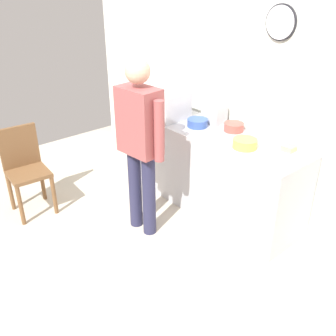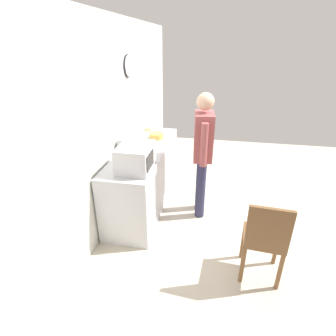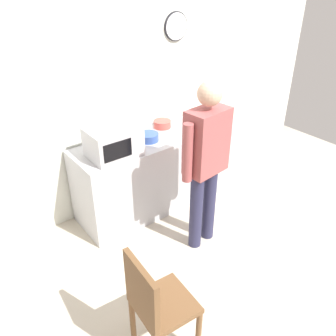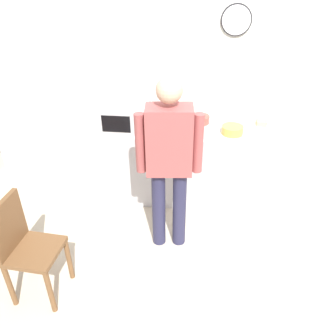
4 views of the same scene
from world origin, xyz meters
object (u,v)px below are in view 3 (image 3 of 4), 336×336
at_px(mixing_bowl, 162,124).
at_px(spoon_utensil, 107,144).
at_px(person_standing, 206,157).
at_px(wooden_chair, 156,304).
at_px(sandwich_plate, 206,113).
at_px(microwave, 113,142).
at_px(toaster, 140,125).
at_px(cereal_bowl, 149,137).
at_px(salad_bowl, 198,123).
at_px(fork_utensil, 184,137).

xyz_separation_m(mixing_bowl, spoon_utensil, (-0.74, 0.00, -0.04)).
relative_size(person_standing, wooden_chair, 1.84).
bearing_deg(sandwich_plate, microwave, -170.73).
xyz_separation_m(microwave, person_standing, (0.55, -0.75, -0.03)).
bearing_deg(toaster, microwave, -150.18).
bearing_deg(wooden_chair, cereal_bowl, 56.40).
distance_m(microwave, cereal_bowl, 0.49).
xyz_separation_m(cereal_bowl, toaster, (0.03, 0.22, 0.06)).
xyz_separation_m(sandwich_plate, mixing_bowl, (-0.68, 0.02, 0.02)).
height_order(cereal_bowl, mixing_bowl, mixing_bowl).
bearing_deg(toaster, wooden_chair, -120.97).
bearing_deg(salad_bowl, person_standing, -127.82).
bearing_deg(microwave, salad_bowl, 1.05).
height_order(fork_utensil, spoon_utensil, same).
xyz_separation_m(cereal_bowl, person_standing, (0.08, -0.82, 0.08)).
relative_size(cereal_bowl, toaster, 1.00).
distance_m(spoon_utensil, person_standing, 1.14).
distance_m(sandwich_plate, fork_utensil, 0.74).
xyz_separation_m(microwave, wooden_chair, (-0.55, -1.47, -0.52)).
bearing_deg(spoon_utensil, wooden_chair, -109.56).
height_order(microwave, salad_bowl, microwave).
bearing_deg(microwave, toaster, 29.82).
relative_size(toaster, wooden_chair, 0.23).
bearing_deg(salad_bowl, sandwich_plate, 33.76).
height_order(cereal_bowl, fork_utensil, cereal_bowl).
relative_size(salad_bowl, spoon_utensil, 1.35).
xyz_separation_m(microwave, cereal_bowl, (0.47, 0.07, -0.11)).
relative_size(microwave, salad_bowl, 2.17).
distance_m(mixing_bowl, toaster, 0.31).
xyz_separation_m(toaster, fork_utensil, (0.32, -0.40, -0.10)).
bearing_deg(person_standing, salad_bowl, 52.18).
relative_size(fork_utensil, person_standing, 0.10).
bearing_deg(cereal_bowl, salad_bowl, -3.80).
height_order(mixing_bowl, fork_utensil, mixing_bowl).
relative_size(microwave, fork_utensil, 2.94).
xyz_separation_m(fork_utensil, person_standing, (-0.27, -0.64, 0.12)).
distance_m(fork_utensil, wooden_chair, 1.97).
bearing_deg(cereal_bowl, sandwich_plate, 9.83).
distance_m(sandwich_plate, person_standing, 1.37).
relative_size(microwave, cereal_bowl, 2.28).
bearing_deg(spoon_utensil, person_standing, -64.55).
relative_size(sandwich_plate, person_standing, 0.13).
distance_m(mixing_bowl, spoon_utensil, 0.74).
xyz_separation_m(mixing_bowl, toaster, (-0.30, 0.02, 0.06)).
relative_size(microwave, sandwich_plate, 2.26).
height_order(sandwich_plate, cereal_bowl, cereal_bowl).
xyz_separation_m(fork_utensil, wooden_chair, (-1.38, -1.36, -0.37)).
relative_size(fork_utensil, wooden_chair, 0.18).
height_order(microwave, person_standing, person_standing).
bearing_deg(salad_bowl, wooden_chair, -138.79).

